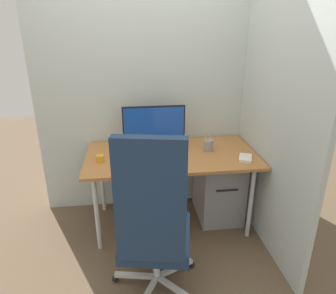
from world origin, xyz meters
The scene contains 12 objects.
ground_plane centered at (0.00, 0.00, 0.00)m, with size 8.00×8.00×0.00m, color brown.
wall_back centered at (0.00, 0.42, 1.40)m, with size 2.48×0.04×2.80m, color #B7C1BC.
wall_side_right centered at (0.79, -0.13, 1.40)m, with size 0.04×1.75×2.80m, color #B7C1BC.
desk centered at (0.00, 0.00, 0.67)m, with size 1.52×0.79×0.72m.
office_chair centered at (-0.23, -0.88, 0.62)m, with size 0.65×0.67×1.26m.
filing_cabinet centered at (0.48, 0.08, 0.30)m, with size 0.40×0.54×0.60m.
monitor centered at (-0.14, 0.19, 0.95)m, with size 0.58×0.12×0.39m.
keyboard centered at (-0.16, -0.23, 0.73)m, with size 0.48×0.19×0.02m.
mouse centered at (-0.48, -0.16, 0.74)m, with size 0.05×0.09×0.04m, color #333338.
pen_holder centered at (0.35, 0.03, 0.78)m, with size 0.09×0.09×0.19m.
notebook centered at (0.62, -0.19, 0.73)m, with size 0.10×0.16×0.02m, color silver.
desk_clamp_accessory centered at (-0.62, -0.09, 0.75)m, with size 0.06×0.06×0.06m, color orange.
Camera 1 is at (-0.35, -2.52, 1.81)m, focal length 33.07 mm.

